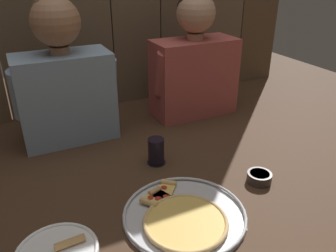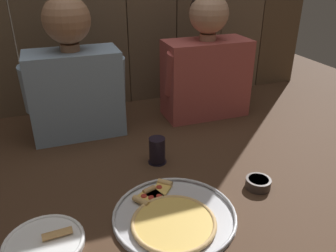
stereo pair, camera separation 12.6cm
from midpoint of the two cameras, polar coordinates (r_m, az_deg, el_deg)
name	(u,v)px [view 1 (the left image)]	position (r m, az deg, el deg)	size (l,w,h in m)	color
ground_plane	(188,178)	(1.28, 0.50, -8.80)	(3.20, 3.20, 0.00)	#422B1C
pizza_tray	(184,216)	(1.10, -0.72, -14.91)	(0.39, 0.39, 0.03)	silver
drinking_glass	(156,151)	(1.35, -4.67, -4.30)	(0.07, 0.07, 0.11)	black
dipping_bowl	(259,177)	(1.28, 12.31, -8.39)	(0.09, 0.09, 0.04)	#3D332D
diner_left	(63,77)	(1.54, -19.40, 7.74)	(0.44, 0.21, 0.62)	#849EB7
diner_right	(194,62)	(1.72, 2.32, 10.67)	(0.46, 0.20, 0.61)	#AD4C47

